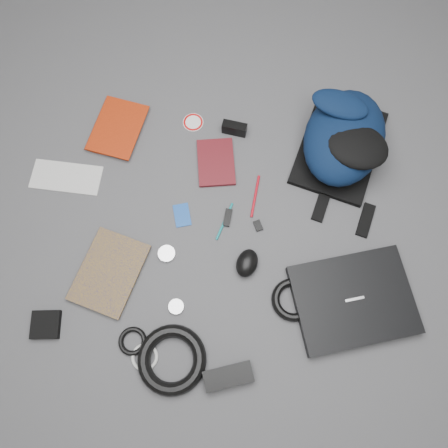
{
  "coord_description": "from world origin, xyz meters",
  "views": [
    {
      "loc": [
        0.0,
        -0.45,
        1.41
      ],
      "look_at": [
        0.0,
        0.0,
        0.02
      ],
      "focal_mm": 35.0,
      "sensor_mm": 36.0,
      "label": 1
    }
  ],
  "objects_px": {
    "textbook_red": "(96,123)",
    "mouse": "(247,263)",
    "backpack": "(344,137)",
    "comic_book": "(83,262)",
    "compact_camera": "(234,128)",
    "dvd_case": "(216,162)",
    "pouch": "(46,325)",
    "power_brick": "(228,376)",
    "laptop": "(353,300)"
  },
  "relations": [
    {
      "from": "backpack",
      "to": "comic_book",
      "type": "height_order",
      "value": "backpack"
    },
    {
      "from": "backpack",
      "to": "pouch",
      "type": "distance_m",
      "value": 1.15
    },
    {
      "from": "laptop",
      "to": "compact_camera",
      "type": "xyz_separation_m",
      "value": [
        -0.38,
        0.61,
        0.01
      ]
    },
    {
      "from": "laptop",
      "to": "compact_camera",
      "type": "distance_m",
      "value": 0.72
    },
    {
      "from": "textbook_red",
      "to": "mouse",
      "type": "relative_size",
      "value": 2.38
    },
    {
      "from": "textbook_red",
      "to": "power_brick",
      "type": "xyz_separation_m",
      "value": [
        0.49,
        -0.87,
        0.01
      ]
    },
    {
      "from": "laptop",
      "to": "pouch",
      "type": "bearing_deg",
      "value": 173.02
    },
    {
      "from": "comic_book",
      "to": "backpack",
      "type": "bearing_deg",
      "value": 46.37
    },
    {
      "from": "laptop",
      "to": "pouch",
      "type": "relative_size",
      "value": 4.2
    },
    {
      "from": "textbook_red",
      "to": "mouse",
      "type": "bearing_deg",
      "value": -28.12
    },
    {
      "from": "laptop",
      "to": "power_brick",
      "type": "xyz_separation_m",
      "value": [
        -0.39,
        -0.23,
        -0.0
      ]
    },
    {
      "from": "backpack",
      "to": "mouse",
      "type": "distance_m",
      "value": 0.54
    },
    {
      "from": "laptop",
      "to": "mouse",
      "type": "xyz_separation_m",
      "value": [
        -0.34,
        0.11,
        0.01
      ]
    },
    {
      "from": "compact_camera",
      "to": "power_brick",
      "type": "height_order",
      "value": "compact_camera"
    },
    {
      "from": "compact_camera",
      "to": "dvd_case",
      "type": "bearing_deg",
      "value": -103.9
    },
    {
      "from": "textbook_red",
      "to": "pouch",
      "type": "distance_m",
      "value": 0.73
    },
    {
      "from": "laptop",
      "to": "pouch",
      "type": "distance_m",
      "value": 0.97
    },
    {
      "from": "comic_book",
      "to": "mouse",
      "type": "xyz_separation_m",
      "value": [
        0.54,
        -0.0,
        0.02
      ]
    },
    {
      "from": "comic_book",
      "to": "dvd_case",
      "type": "height_order",
      "value": "comic_book"
    },
    {
      "from": "compact_camera",
      "to": "mouse",
      "type": "distance_m",
      "value": 0.5
    },
    {
      "from": "backpack",
      "to": "pouch",
      "type": "xyz_separation_m",
      "value": [
        -0.96,
        -0.63,
        -0.08
      ]
    },
    {
      "from": "backpack",
      "to": "power_brick",
      "type": "relative_size",
      "value": 2.82
    },
    {
      "from": "comic_book",
      "to": "power_brick",
      "type": "xyz_separation_m",
      "value": [
        0.48,
        -0.35,
        0.01
      ]
    },
    {
      "from": "laptop",
      "to": "comic_book",
      "type": "xyz_separation_m",
      "value": [
        -0.87,
        0.12,
        -0.01
      ]
    },
    {
      "from": "backpack",
      "to": "compact_camera",
      "type": "relative_size",
      "value": 4.75
    },
    {
      "from": "textbook_red",
      "to": "laptop",
      "type": "bearing_deg",
      "value": -20.25
    },
    {
      "from": "mouse",
      "to": "power_brick",
      "type": "relative_size",
      "value": 0.65
    },
    {
      "from": "pouch",
      "to": "power_brick",
      "type": "bearing_deg",
      "value": -14.43
    },
    {
      "from": "compact_camera",
      "to": "pouch",
      "type": "distance_m",
      "value": 0.91
    },
    {
      "from": "backpack",
      "to": "comic_book",
      "type": "bearing_deg",
      "value": -133.86
    },
    {
      "from": "backpack",
      "to": "compact_camera",
      "type": "height_order",
      "value": "backpack"
    },
    {
      "from": "compact_camera",
      "to": "pouch",
      "type": "bearing_deg",
      "value": -117.16
    },
    {
      "from": "compact_camera",
      "to": "power_brick",
      "type": "xyz_separation_m",
      "value": [
        -0.02,
        -0.84,
        -0.01
      ]
    },
    {
      "from": "pouch",
      "to": "dvd_case",
      "type": "bearing_deg",
      "value": 47.22
    },
    {
      "from": "pouch",
      "to": "compact_camera",
      "type": "bearing_deg",
      "value": 49.63
    },
    {
      "from": "laptop",
      "to": "backpack",
      "type": "bearing_deg",
      "value": 78.49
    },
    {
      "from": "power_brick",
      "to": "comic_book",
      "type": "bearing_deg",
      "value": 130.08
    },
    {
      "from": "textbook_red",
      "to": "compact_camera",
      "type": "bearing_deg",
      "value": 12.44
    },
    {
      "from": "comic_book",
      "to": "compact_camera",
      "type": "distance_m",
      "value": 0.7
    },
    {
      "from": "compact_camera",
      "to": "mouse",
      "type": "relative_size",
      "value": 0.92
    },
    {
      "from": "dvd_case",
      "to": "mouse",
      "type": "height_order",
      "value": "mouse"
    },
    {
      "from": "compact_camera",
      "to": "laptop",
      "type": "bearing_deg",
      "value": -44.92
    },
    {
      "from": "dvd_case",
      "to": "pouch",
      "type": "relative_size",
      "value": 2.05
    },
    {
      "from": "comic_book",
      "to": "power_brick",
      "type": "height_order",
      "value": "power_brick"
    },
    {
      "from": "compact_camera",
      "to": "pouch",
      "type": "xyz_separation_m",
      "value": [
        -0.59,
        -0.69,
        -0.01
      ]
    },
    {
      "from": "comic_book",
      "to": "mouse",
      "type": "bearing_deg",
      "value": 20.08
    },
    {
      "from": "laptop",
      "to": "dvd_case",
      "type": "relative_size",
      "value": 2.04
    },
    {
      "from": "backpack",
      "to": "textbook_red",
      "type": "height_order",
      "value": "backpack"
    },
    {
      "from": "backpack",
      "to": "comic_book",
      "type": "distance_m",
      "value": 0.97
    },
    {
      "from": "mouse",
      "to": "backpack",
      "type": "bearing_deg",
      "value": 71.33
    }
  ]
}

